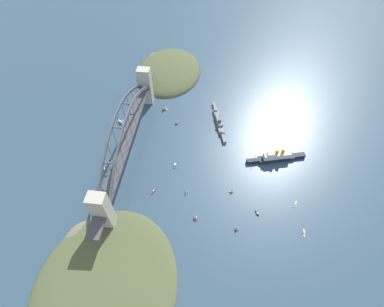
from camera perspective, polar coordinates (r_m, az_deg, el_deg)
name	(u,v)px	position (r m, az deg, el deg)	size (l,w,h in m)	color
ground_plane	(132,152)	(379.53, -12.09, 0.31)	(1400.00, 1400.00, 0.00)	#334C60
harbor_arch_bridge	(128,136)	(356.72, -12.90, 3.43)	(265.31, 17.86, 69.35)	beige
headland_west_shore	(168,71)	(504.42, -4.83, 16.21)	(139.18, 107.70, 28.99)	#515B38
headland_east_shore	(104,286)	(308.03, -17.44, -24.15)	(162.53, 137.38, 17.03)	#515B38
ocean_liner	(277,157)	(374.58, 16.76, -0.63)	(25.31, 75.84, 19.86)	#1E2333
naval_cruiser	(219,122)	(406.53, 5.48, 6.44)	(79.39, 24.41, 17.19)	slate
seaplane_taxiing_near_bridge	(122,122)	(418.16, -14.06, 6.24)	(8.74, 10.96, 4.95)	#B7B7B2
seaplane_second_in_formation	(104,167)	(370.71, -17.33, -2.63)	(9.21, 8.37, 4.61)	#B7B7B2
small_boat_0	(304,233)	(334.21, 21.70, -14.69)	(9.30, 2.37, 2.16)	silver
small_boat_1	(175,164)	(358.60, -3.39, -2.16)	(13.02, 3.62, 1.94)	#234C8C
small_boat_2	(177,122)	(404.74, -3.10, 6.46)	(7.34, 7.05, 7.53)	brown
small_boat_3	(232,190)	(336.92, 8.08, -7.36)	(4.04, 6.51, 6.61)	gold
small_boat_4	(154,191)	(338.52, -7.78, -7.59)	(8.12, 4.85, 2.22)	brown
small_boat_5	(187,190)	(333.00, -1.11, -7.49)	(6.20, 3.59, 7.39)	silver
small_boat_6	(295,204)	(347.96, 20.19, -9.55)	(8.49, 3.72, 2.17)	silver
small_boat_7	(164,106)	(426.87, -5.60, 9.53)	(7.55, 10.40, 12.36)	gold
small_boat_8	(195,217)	(317.17, 0.67, -12.63)	(7.32, 5.48, 7.01)	#B2231E
small_boat_9	(257,213)	(329.90, 13.04, -11.71)	(6.43, 4.74, 2.00)	black
small_boat_10	(237,227)	(315.34, 9.07, -14.54)	(7.56, 5.23, 7.38)	#2D6B3D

